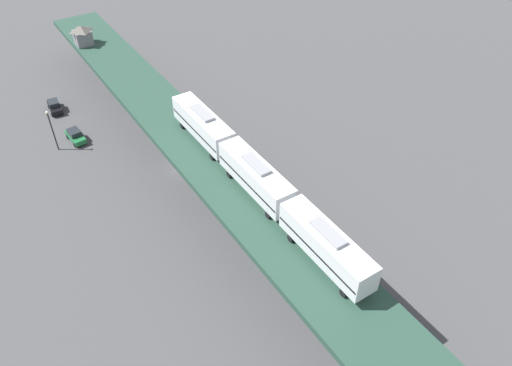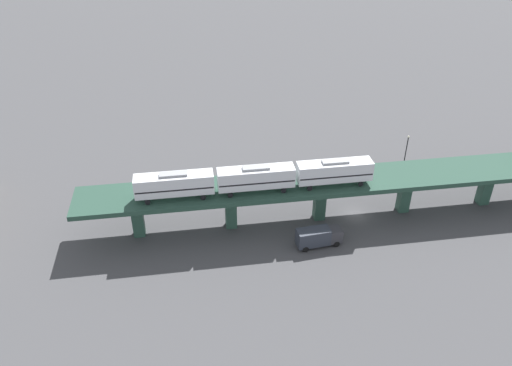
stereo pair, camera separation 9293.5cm
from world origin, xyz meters
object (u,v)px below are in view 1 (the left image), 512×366
at_px(street_lamp, 52,127).
at_px(street_car_black, 54,106).
at_px(street_car_green, 75,136).
at_px(subway_train, 256,176).
at_px(signal_hut, 82,35).
at_px(delivery_truck, 255,173).

bearing_deg(street_lamp, street_car_black, -104.02).
distance_m(street_car_green, street_lamp, 4.50).
height_order(subway_train, street_car_black, subway_train).
bearing_deg(signal_hut, subway_train, 94.43).
distance_m(subway_train, signal_hut, 50.14).
distance_m(subway_train, street_car_black, 46.35).
height_order(street_car_black, street_lamp, street_lamp).
distance_m(subway_train, street_car_green, 36.50).
distance_m(signal_hut, street_lamp, 21.86).
height_order(subway_train, street_lamp, subway_train).
bearing_deg(street_lamp, signal_hut, -123.41).
relative_size(subway_train, delivery_truck, 5.04).
distance_m(signal_hut, delivery_truck, 42.74).
height_order(street_car_black, delivery_truck, delivery_truck).
height_order(street_car_green, delivery_truck, delivery_truck).
bearing_deg(subway_train, street_lamp, -64.23).
bearing_deg(subway_train, street_car_green, -69.31).
relative_size(signal_hut, street_lamp, 0.49).
bearing_deg(street_car_green, delivery_truck, 127.19).
bearing_deg(subway_train, signal_hut, -85.57).
height_order(signal_hut, delivery_truck, signal_hut).
relative_size(signal_hut, street_car_black, 0.75).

